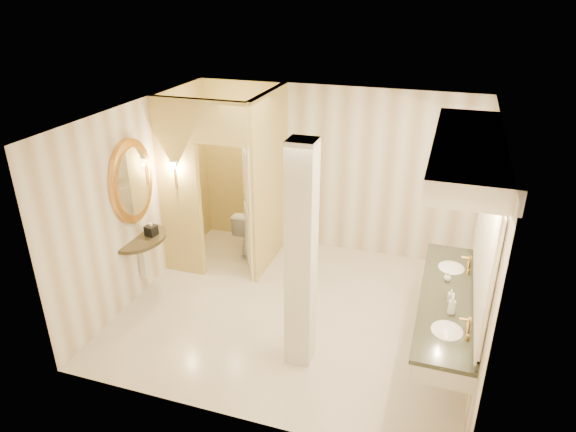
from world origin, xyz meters
name	(u,v)px	position (x,y,z in m)	size (l,w,h in m)	color
floor	(294,310)	(0.00, 0.00, 0.00)	(4.50, 4.50, 0.00)	#EEE5CD
ceiling	(296,116)	(0.00, 0.00, 2.70)	(4.50, 4.50, 0.00)	silver
wall_back	(332,171)	(0.00, 2.00, 1.35)	(4.50, 0.02, 2.70)	white
wall_front	(231,309)	(0.00, -2.00, 1.35)	(4.50, 0.02, 2.70)	white
wall_left	(140,200)	(-2.25, 0.00, 1.35)	(0.02, 4.00, 2.70)	white
wall_right	(483,248)	(2.25, 0.00, 1.35)	(0.02, 4.00, 2.70)	white
toilet_closet	(242,183)	(-1.13, 0.97, 1.39)	(1.50, 1.55, 2.70)	#EDD67C
wall_sconce	(174,167)	(-1.93, 0.43, 1.73)	(0.14, 0.14, 0.42)	gold
vanity	(461,237)	(1.98, -0.38, 1.63)	(0.75, 2.65, 2.09)	silver
console_shelf	(135,207)	(-2.21, -0.19, 1.34)	(0.89, 0.89, 1.90)	black
pillar	(301,259)	(0.35, -0.90, 1.35)	(0.30, 0.30, 2.70)	silver
tissue_box	(151,230)	(-2.08, -0.09, 0.95)	(0.14, 0.14, 0.14)	black
toilet	(253,230)	(-1.17, 1.43, 0.39)	(0.43, 0.76, 0.77)	white
soap_bottle_a	(451,295)	(1.96, -0.48, 0.95)	(0.07, 0.07, 0.15)	beige
soap_bottle_b	(448,277)	(1.91, -0.06, 0.93)	(0.09, 0.09, 0.11)	silver
soap_bottle_c	(452,305)	(1.98, -0.73, 0.98)	(0.08, 0.08, 0.22)	#C6B28C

